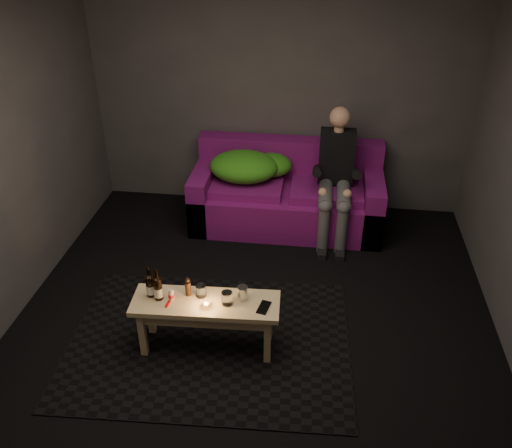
{
  "coord_description": "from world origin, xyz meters",
  "views": [
    {
      "loc": [
        0.46,
        -3.27,
        3.07
      ],
      "look_at": [
        -0.08,
        0.94,
        0.47
      ],
      "focal_mm": 38.0,
      "sensor_mm": 36.0,
      "label": 1
    }
  ],
  "objects": [
    {
      "name": "floor",
      "position": [
        0.0,
        0.0,
        0.0
      ],
      "size": [
        4.5,
        4.5,
        0.0
      ],
      "primitive_type": "plane",
      "color": "black",
      "rests_on": "ground"
    },
    {
      "name": "room",
      "position": [
        0.0,
        0.47,
        1.64
      ],
      "size": [
        4.5,
        4.5,
        4.5
      ],
      "color": "silver",
      "rests_on": "ground"
    },
    {
      "name": "rug",
      "position": [
        -0.32,
        -0.14,
        0.01
      ],
      "size": [
        2.31,
        1.73,
        0.01
      ],
      "primitive_type": "cube",
      "rotation": [
        0.0,
        0.0,
        0.05
      ],
      "color": "black",
      "rests_on": "floor"
    },
    {
      "name": "sofa",
      "position": [
        0.14,
        1.82,
        0.31
      ],
      "size": [
        1.97,
        0.89,
        0.85
      ],
      "color": "#6F0F70",
      "rests_on": "floor"
    },
    {
      "name": "green_blanket",
      "position": [
        -0.27,
        1.81,
        0.64
      ],
      "size": [
        0.87,
        0.59,
        0.3
      ],
      "color": "#2F8D19",
      "rests_on": "sofa"
    },
    {
      "name": "person",
      "position": [
        0.63,
        1.66,
        0.68
      ],
      "size": [
        0.35,
        0.82,
        1.32
      ],
      "color": "black",
      "rests_on": "sofa"
    },
    {
      "name": "coffee_table",
      "position": [
        -0.32,
        -0.19,
        0.37
      ],
      "size": [
        1.13,
        0.41,
        0.46
      ],
      "rotation": [
        0.0,
        0.0,
        0.05
      ],
      "color": "#D1BC7A",
      "rests_on": "rug"
    },
    {
      "name": "beer_bottle_a",
      "position": [
        -0.74,
        -0.17,
        0.55
      ],
      "size": [
        0.07,
        0.07,
        0.26
      ],
      "color": "black",
      "rests_on": "coffee_table"
    },
    {
      "name": "beer_bottle_b",
      "position": [
        -0.67,
        -0.2,
        0.56
      ],
      "size": [
        0.07,
        0.07,
        0.27
      ],
      "color": "black",
      "rests_on": "coffee_table"
    },
    {
      "name": "salt_shaker",
      "position": [
        -0.58,
        -0.19,
        0.5
      ],
      "size": [
        0.05,
        0.05,
        0.09
      ],
      "primitive_type": "cylinder",
      "rotation": [
        0.0,
        0.0,
        0.24
      ],
      "color": "silver",
      "rests_on": "coffee_table"
    },
    {
      "name": "pepper_mill",
      "position": [
        -0.46,
        -0.13,
        0.52
      ],
      "size": [
        0.05,
        0.05,
        0.12
      ],
      "primitive_type": "cylinder",
      "rotation": [
        0.0,
        0.0,
        0.12
      ],
      "color": "black",
      "rests_on": "coffee_table"
    },
    {
      "name": "tumbler_back",
      "position": [
        -0.36,
        -0.13,
        0.5
      ],
      "size": [
        0.1,
        0.1,
        0.1
      ],
      "primitive_type": "cylinder",
      "rotation": [
        0.0,
        0.0,
        0.2
      ],
      "color": "white",
      "rests_on": "coffee_table"
    },
    {
      "name": "tealight",
      "position": [
        -0.3,
        -0.25,
        0.48
      ],
      "size": [
        0.05,
        0.05,
        0.04
      ],
      "color": "white",
      "rests_on": "coffee_table"
    },
    {
      "name": "tumbler_front",
      "position": [
        -0.15,
        -0.19,
        0.51
      ],
      "size": [
        0.11,
        0.11,
        0.1
      ],
      "primitive_type": "cylinder",
      "rotation": [
        0.0,
        0.0,
        0.34
      ],
      "color": "white",
      "rests_on": "coffee_table"
    },
    {
      "name": "steel_cup",
      "position": [
        -0.05,
        -0.12,
        0.51
      ],
      "size": [
        0.1,
        0.1,
        0.11
      ],
      "primitive_type": "cylinder",
      "rotation": [
        0.0,
        0.0,
        -0.28
      ],
      "color": "silver",
      "rests_on": "coffee_table"
    },
    {
      "name": "smartphone",
      "position": [
        0.13,
        -0.21,
        0.46
      ],
      "size": [
        0.1,
        0.16,
        0.01
      ],
      "primitive_type": "cube",
      "rotation": [
        0.0,
        0.0,
        -0.21
      ],
      "color": "black",
      "rests_on": "coffee_table"
    },
    {
      "name": "red_lighter",
      "position": [
        -0.59,
        -0.26,
        0.46
      ],
      "size": [
        0.03,
        0.07,
        0.01
      ],
      "primitive_type": "cube",
      "rotation": [
        0.0,
        0.0,
        -0.13
      ],
      "color": "#B80B0B",
      "rests_on": "coffee_table"
    }
  ]
}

